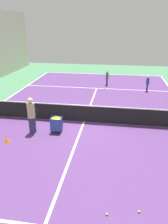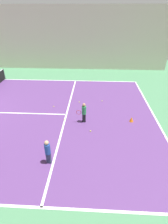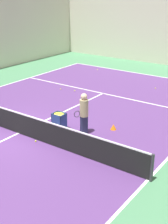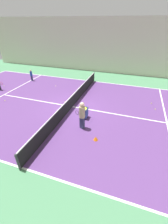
% 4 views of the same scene
% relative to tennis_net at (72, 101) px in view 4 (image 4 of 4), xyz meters
% --- Properties ---
extents(ground_plane, '(35.71, 35.71, 0.00)m').
position_rel_tennis_net_xyz_m(ground_plane, '(0.00, 0.00, -0.51)').
color(ground_plane, '#477F56').
extents(court_playing_area, '(11.95, 24.31, 0.00)m').
position_rel_tennis_net_xyz_m(court_playing_area, '(0.00, 0.00, -0.50)').
color(court_playing_area, '#563370').
rests_on(court_playing_area, ground).
extents(line_sideline_left, '(0.10, 24.31, 0.00)m').
position_rel_tennis_net_xyz_m(line_sideline_left, '(-5.98, 0.00, -0.50)').
color(line_sideline_left, white).
rests_on(line_sideline_left, ground).
extents(line_sideline_right, '(0.10, 24.31, 0.00)m').
position_rel_tennis_net_xyz_m(line_sideline_right, '(5.98, 0.00, -0.50)').
color(line_sideline_right, white).
rests_on(line_sideline_right, ground).
extents(line_service_near, '(11.95, 0.10, 0.00)m').
position_rel_tennis_net_xyz_m(line_service_near, '(0.00, -6.69, -0.50)').
color(line_service_near, white).
rests_on(line_service_near, ground).
extents(line_service_far, '(11.95, 0.10, 0.00)m').
position_rel_tennis_net_xyz_m(line_service_far, '(0.00, 6.69, -0.50)').
color(line_service_far, white).
rests_on(line_service_far, ground).
extents(line_centre_service, '(0.10, 13.37, 0.00)m').
position_rel_tennis_net_xyz_m(line_centre_service, '(0.00, 0.00, -0.50)').
color(line_centre_service, white).
rests_on(line_centre_service, ground).
extents(hall_enclosure_left, '(0.15, 32.01, 6.14)m').
position_rel_tennis_net_xyz_m(hall_enclosure_left, '(-9.75, 0.00, 2.56)').
color(hall_enclosure_left, beige).
rests_on(hall_enclosure_left, ground).
extents(tennis_net, '(12.25, 0.10, 0.98)m').
position_rel_tennis_net_xyz_m(tennis_net, '(0.00, 0.00, 0.00)').
color(tennis_net, '#2D2D33').
rests_on(tennis_net, ground).
extents(coach_at_net, '(0.47, 0.72, 1.79)m').
position_rel_tennis_net_xyz_m(coach_at_net, '(2.28, 1.60, 0.52)').
color(coach_at_net, '#2D3351').
rests_on(coach_at_net, ground).
extents(child_midcourt, '(0.28, 0.28, 1.20)m').
position_rel_tennis_net_xyz_m(child_midcourt, '(-3.99, -6.51, 0.18)').
color(child_midcourt, '#2D3351').
rests_on(child_midcourt, ground).
extents(ball_cart, '(0.52, 0.45, 0.77)m').
position_rel_tennis_net_xyz_m(ball_cart, '(1.15, 1.34, 0.03)').
color(ball_cart, '#2D478C').
rests_on(ball_cart, ground).
extents(training_cone_0, '(0.26, 0.26, 0.24)m').
position_rel_tennis_net_xyz_m(training_cone_0, '(3.08, 2.69, -0.38)').
color(training_cone_0, orange).
rests_on(training_cone_0, ground).
extents(tennis_ball_1, '(0.07, 0.07, 0.07)m').
position_rel_tennis_net_xyz_m(tennis_ball_1, '(-0.63, -6.67, -0.47)').
color(tennis_ball_1, yellow).
rests_on(tennis_ball_1, ground).
extents(tennis_ball_3, '(0.07, 0.07, 0.07)m').
position_rel_tennis_net_xyz_m(tennis_ball_3, '(-0.47, -0.90, -0.47)').
color(tennis_ball_3, yellow).
rests_on(tennis_ball_3, ground).
extents(tennis_ball_4, '(0.07, 0.07, 0.07)m').
position_rel_tennis_net_xyz_m(tennis_ball_4, '(-3.35, -3.25, -0.47)').
color(tennis_ball_4, yellow).
rests_on(tennis_ball_4, ground).
extents(tennis_ball_5, '(0.07, 0.07, 0.07)m').
position_rel_tennis_net_xyz_m(tennis_ball_5, '(0.93, -5.70, -0.47)').
color(tennis_ball_5, yellow).
rests_on(tennis_ball_5, ground).
extents(tennis_ball_6, '(0.07, 0.07, 0.07)m').
position_rel_tennis_net_xyz_m(tennis_ball_6, '(-2.50, 5.81, -0.47)').
color(tennis_ball_6, yellow).
rests_on(tennis_ball_6, ground).
extents(tennis_ball_7, '(0.07, 0.07, 0.07)m').
position_rel_tennis_net_xyz_m(tennis_ball_7, '(1.16, -0.16, -0.47)').
color(tennis_ball_7, yellow).
rests_on(tennis_ball_7, ground).
extents(tennis_ball_12, '(0.07, 0.07, 0.07)m').
position_rel_tennis_net_xyz_m(tennis_ball_12, '(-1.68, -8.24, -0.47)').
color(tennis_ball_12, yellow).
rests_on(tennis_ball_12, ground).
extents(tennis_ball_13, '(0.07, 0.07, 0.07)m').
position_rel_tennis_net_xyz_m(tennis_ball_13, '(-1.60, 6.04, -0.47)').
color(tennis_ball_13, yellow).
rests_on(tennis_ball_13, ground).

